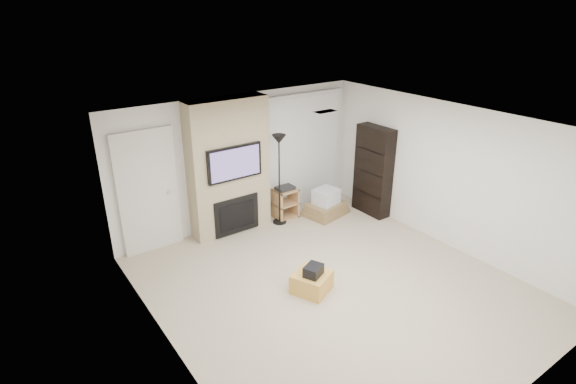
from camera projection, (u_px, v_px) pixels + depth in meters
floor at (333, 286)px, 6.86m from camera, size 5.00×5.50×0.00m
ceiling at (341, 127)px, 5.87m from camera, size 5.00×5.50×0.00m
wall_back at (240, 161)px, 8.42m from camera, size 5.00×0.00×2.50m
wall_front at (526, 314)px, 4.30m from camera, size 5.00×0.00×2.50m
wall_left at (169, 269)px, 5.03m from camera, size 0.00×5.50×2.50m
wall_right at (447, 176)px, 7.70m from camera, size 0.00×5.50×2.50m
hvac_vent at (325, 112)px, 6.69m from camera, size 0.35×0.18×0.01m
ottoman at (312, 282)px, 6.70m from camera, size 0.66×0.66×0.30m
black_bag at (313, 271)px, 6.57m from camera, size 0.35×0.32×0.16m
fireplace_wall at (229, 168)px, 8.09m from camera, size 1.50×0.47×2.50m
entry_door at (148, 193)px, 7.52m from camera, size 1.02×0.11×2.14m
vertical_blinds at (301, 147)px, 9.12m from camera, size 1.98×0.10×2.37m
floor_lamp at (279, 155)px, 8.28m from camera, size 0.26×0.26×1.78m
av_stand at (285, 201)px, 8.92m from camera, size 0.45×0.38×0.66m
box_stack at (326, 205)px, 9.08m from camera, size 0.93×0.77×0.55m
bookshelf at (373, 171)px, 8.92m from camera, size 0.30×0.80×1.80m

